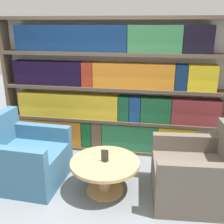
# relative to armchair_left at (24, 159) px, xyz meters

# --- Properties ---
(ground_plane) EXTENTS (14.00, 14.00, 0.00)m
(ground_plane) POSITION_rel_armchair_left_xyz_m (1.00, -0.25, -0.30)
(ground_plane) COLOR slate
(bookshelf) EXTENTS (3.49, 0.30, 2.07)m
(bookshelf) POSITION_rel_armchair_left_xyz_m (0.96, 1.09, 0.70)
(bookshelf) COLOR silver
(bookshelf) RESTS_ON ground_plane
(armchair_left) EXTENTS (0.97, 0.89, 0.87)m
(armchair_left) POSITION_rel_armchair_left_xyz_m (0.00, 0.00, 0.00)
(armchair_left) COLOR #386684
(armchair_left) RESTS_ON ground_plane
(armchair_right) EXTENTS (0.99, 0.92, 0.87)m
(armchair_right) POSITION_rel_armchair_left_xyz_m (2.16, 0.00, 0.00)
(armchair_right) COLOR brown
(armchair_right) RESTS_ON ground_plane
(coffee_table) EXTENTS (0.83, 0.83, 0.41)m
(coffee_table) POSITION_rel_armchair_left_xyz_m (1.08, -0.06, -0.01)
(coffee_table) COLOR tan
(coffee_table) RESTS_ON ground_plane
(table_sign) EXTENTS (0.09, 0.06, 0.15)m
(table_sign) POSITION_rel_armchair_left_xyz_m (1.08, -0.06, 0.18)
(table_sign) COLOR black
(table_sign) RESTS_ON coffee_table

